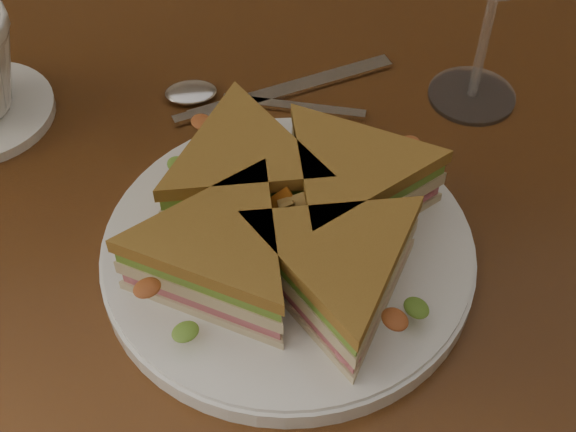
{
  "coord_description": "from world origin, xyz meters",
  "views": [
    {
      "loc": [
        -0.07,
        -0.43,
        1.23
      ],
      "look_at": [
        -0.03,
        -0.06,
        0.8
      ],
      "focal_mm": 50.0,
      "sensor_mm": 36.0,
      "label": 1
    }
  ],
  "objects_px": {
    "sandwich_wedges": "(288,221)",
    "spoon": "(216,97)",
    "plate": "(288,252)",
    "knife": "(278,93)",
    "table": "(313,273)"
  },
  "relations": [
    {
      "from": "table",
      "to": "plate",
      "type": "xyz_separation_m",
      "value": [
        -0.03,
        -0.06,
        0.11
      ]
    },
    {
      "from": "table",
      "to": "spoon",
      "type": "distance_m",
      "value": 0.18
    },
    {
      "from": "spoon",
      "to": "sandwich_wedges",
      "type": "bearing_deg",
      "value": -60.24
    },
    {
      "from": "plate",
      "to": "spoon",
      "type": "bearing_deg",
      "value": 103.05
    },
    {
      "from": "plate",
      "to": "knife",
      "type": "relative_size",
      "value": 1.34
    },
    {
      "from": "sandwich_wedges",
      "to": "spoon",
      "type": "relative_size",
      "value": 1.68
    },
    {
      "from": "plate",
      "to": "spoon",
      "type": "distance_m",
      "value": 0.19
    },
    {
      "from": "sandwich_wedges",
      "to": "knife",
      "type": "distance_m",
      "value": 0.2
    },
    {
      "from": "table",
      "to": "spoon",
      "type": "height_order",
      "value": "spoon"
    },
    {
      "from": "sandwich_wedges",
      "to": "knife",
      "type": "height_order",
      "value": "sandwich_wedges"
    },
    {
      "from": "sandwich_wedges",
      "to": "spoon",
      "type": "bearing_deg",
      "value": 103.05
    },
    {
      "from": "spoon",
      "to": "knife",
      "type": "xyz_separation_m",
      "value": [
        0.06,
        0.0,
        -0.0
      ]
    },
    {
      "from": "sandwich_wedges",
      "to": "spoon",
      "type": "height_order",
      "value": "sandwich_wedges"
    },
    {
      "from": "spoon",
      "to": "plate",
      "type": "bearing_deg",
      "value": -60.24
    },
    {
      "from": "table",
      "to": "sandwich_wedges",
      "type": "bearing_deg",
      "value": -117.71
    }
  ]
}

